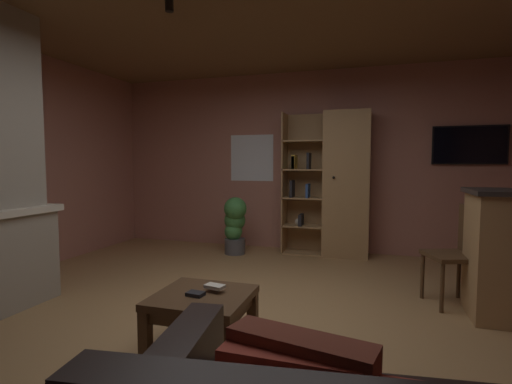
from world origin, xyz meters
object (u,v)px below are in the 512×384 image
object	(u,v)px
bookshelf_cabinet	(340,185)
wall_mounted_tv	(469,145)
table_book_0	(195,294)
dining_chair	(461,248)
coffee_table	(202,306)
table_book_1	(215,286)
potted_floor_plant	(235,223)

from	to	relation	value
bookshelf_cabinet	wall_mounted_tv	xyz separation A→B (m)	(1.65, 0.21, 0.54)
table_book_0	wall_mounted_tv	bearing A→B (deg)	55.13
bookshelf_cabinet	dining_chair	bearing A→B (deg)	-52.86
coffee_table	table_book_1	distance (m)	0.15
bookshelf_cabinet	table_book_1	distance (m)	3.17
table_book_0	wall_mounted_tv	xyz separation A→B (m)	(2.35, 3.38, 1.13)
coffee_table	dining_chair	bearing A→B (deg)	38.53
table_book_0	dining_chair	world-z (taller)	dining_chair
table_book_0	potted_floor_plant	distance (m)	2.93
table_book_1	wall_mounted_tv	distance (m)	4.12
table_book_0	wall_mounted_tv	distance (m)	4.27
bookshelf_cabinet	potted_floor_plant	distance (m)	1.60
coffee_table	dining_chair	distance (m)	2.43
wall_mounted_tv	bookshelf_cabinet	bearing A→B (deg)	-172.73
bookshelf_cabinet	dining_chair	distance (m)	2.08
table_book_0	table_book_1	size ratio (longest dim) A/B	0.84
coffee_table	wall_mounted_tv	size ratio (longest dim) A/B	0.70
coffee_table	wall_mounted_tv	xyz separation A→B (m)	(2.33, 3.33, 1.22)
bookshelf_cabinet	wall_mounted_tv	bearing A→B (deg)	7.27
bookshelf_cabinet	table_book_1	bearing A→B (deg)	-101.23
wall_mounted_tv	coffee_table	bearing A→B (deg)	-124.90
bookshelf_cabinet	coffee_table	bearing A→B (deg)	-102.14
bookshelf_cabinet	coffee_table	distance (m)	3.27
coffee_table	potted_floor_plant	distance (m)	2.89
table_book_0	dining_chair	bearing A→B (deg)	38.94
coffee_table	table_book_0	size ratio (longest dim) A/B	5.58
table_book_1	dining_chair	xyz separation A→B (m)	(1.83, 1.44, 0.08)
dining_chair	wall_mounted_tv	size ratio (longest dim) A/B	1.01
table_book_0	dining_chair	xyz separation A→B (m)	(1.92, 1.55, 0.10)
dining_chair	potted_floor_plant	distance (m)	2.97
table_book_0	table_book_1	bearing A→B (deg)	50.20
bookshelf_cabinet	potted_floor_plant	world-z (taller)	bookshelf_cabinet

